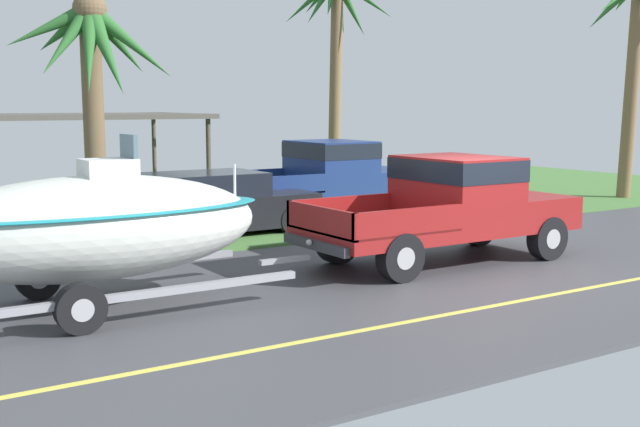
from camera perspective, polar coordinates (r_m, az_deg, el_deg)
ground at (r=20.77m, az=-4.78°, el=-0.13°), size 36.00×22.00×0.11m
pickup_truck_towing at (r=14.78m, az=9.51°, el=0.73°), size 5.45×2.10×1.90m
boat_on_trailer at (r=11.43m, az=-15.90°, el=-0.92°), size 6.22×2.36×2.42m
parked_pickup_background at (r=20.43m, az=0.70°, el=2.79°), size 5.82×2.11×1.91m
parked_sedan_far at (r=17.48m, az=-7.89°, el=0.59°), size 4.53×1.91×1.38m
carport_awning at (r=24.47m, az=-16.72°, el=6.51°), size 6.68×4.77×2.56m
palm_tree_near_left at (r=17.01m, az=-15.90°, el=10.41°), size 3.21×2.72×5.06m
palm_tree_near_right at (r=25.67m, az=21.45°, el=11.77°), size 2.95×2.80×6.72m
palm_tree_mid at (r=24.69m, az=1.16°, el=13.24°), size 2.45×3.47×6.84m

